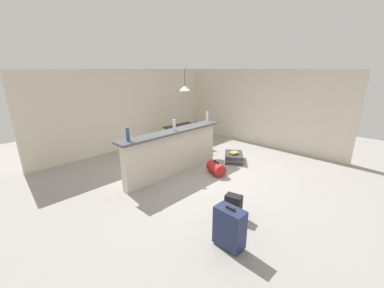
# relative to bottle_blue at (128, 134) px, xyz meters

# --- Properties ---
(ground_plane) EXTENTS (13.00, 13.00, 0.05)m
(ground_plane) POSITION_rel_bottle_blue_xyz_m (1.86, -0.42, -1.26)
(ground_plane) COLOR gray
(wall_back) EXTENTS (6.60, 0.10, 2.50)m
(wall_back) POSITION_rel_bottle_blue_xyz_m (1.86, 2.63, 0.01)
(wall_back) COLOR beige
(wall_back) RESTS_ON ground_plane
(wall_right) EXTENTS (0.10, 6.00, 2.50)m
(wall_right) POSITION_rel_bottle_blue_xyz_m (4.91, -0.12, 0.01)
(wall_right) COLOR beige
(wall_right) RESTS_ON ground_plane
(partition_half_wall) EXTENTS (2.80, 0.20, 1.05)m
(partition_half_wall) POSITION_rel_bottle_blue_xyz_m (1.21, -0.03, -0.71)
(partition_half_wall) COLOR beige
(partition_half_wall) RESTS_ON ground_plane
(bar_countertop) EXTENTS (2.96, 0.40, 0.05)m
(bar_countertop) POSITION_rel_bottle_blue_xyz_m (1.21, -0.03, -0.16)
(bar_countertop) COLOR #4C4C51
(bar_countertop) RESTS_ON partition_half_wall
(bottle_blue) EXTENTS (0.07, 0.07, 0.27)m
(bottle_blue) POSITION_rel_bottle_blue_xyz_m (0.00, 0.00, 0.00)
(bottle_blue) COLOR #284C89
(bottle_blue) RESTS_ON bar_countertop
(bottle_clear) EXTENTS (0.07, 0.07, 0.26)m
(bottle_clear) POSITION_rel_bottle_blue_xyz_m (1.22, -0.06, -0.00)
(bottle_clear) COLOR silver
(bottle_clear) RESTS_ON bar_countertop
(bottle_white) EXTENTS (0.06, 0.06, 0.29)m
(bottle_white) POSITION_rel_bottle_blue_xyz_m (2.49, -0.00, 0.01)
(bottle_white) COLOR silver
(bottle_white) RESTS_ON bar_countertop
(dining_table) EXTENTS (1.10, 0.80, 0.74)m
(dining_table) POSITION_rel_bottle_blue_xyz_m (2.78, 1.21, -0.59)
(dining_table) COLOR #332319
(dining_table) RESTS_ON ground_plane
(dining_chair_near_partition) EXTENTS (0.45, 0.45, 0.93)m
(dining_chair_near_partition) POSITION_rel_bottle_blue_xyz_m (2.73, 0.65, -0.72)
(dining_chair_near_partition) COLOR black
(dining_chair_near_partition) RESTS_ON ground_plane
(pendant_lamp) EXTENTS (0.34, 0.34, 0.67)m
(pendant_lamp) POSITION_rel_bottle_blue_xyz_m (2.76, 1.13, 0.70)
(pendant_lamp) COLOR black
(suitcase_flat_charcoal) EXTENTS (0.87, 0.80, 0.22)m
(suitcase_flat_charcoal) POSITION_rel_bottle_blue_xyz_m (2.93, -0.65, -1.13)
(suitcase_flat_charcoal) COLOR #38383D
(suitcase_flat_charcoal) RESTS_ON ground_plane
(duffel_bag_red) EXTENTS (0.46, 0.56, 0.34)m
(duffel_bag_red) POSITION_rel_bottle_blue_xyz_m (1.88, -0.84, -1.09)
(duffel_bag_red) COLOR red
(duffel_bag_red) RESTS_ON ground_plane
(backpack_black) EXTENTS (0.29, 0.31, 0.42)m
(backpack_black) POSITION_rel_bottle_blue_xyz_m (0.65, -2.18, -1.03)
(backpack_black) COLOR black
(backpack_black) RESTS_ON ground_plane
(suitcase_upright_navy) EXTENTS (0.25, 0.44, 0.67)m
(suitcase_upright_navy) POSITION_rel_bottle_blue_xyz_m (-0.01, -2.56, -0.91)
(suitcase_upright_navy) COLOR #1E284C
(suitcase_upright_navy) RESTS_ON ground_plane
(book_stack) EXTENTS (0.28, 0.22, 0.06)m
(book_stack) POSITION_rel_bottle_blue_xyz_m (2.90, -0.67, -0.98)
(book_stack) COLOR #334C99
(book_stack) RESTS_ON suitcase_flat_charcoal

